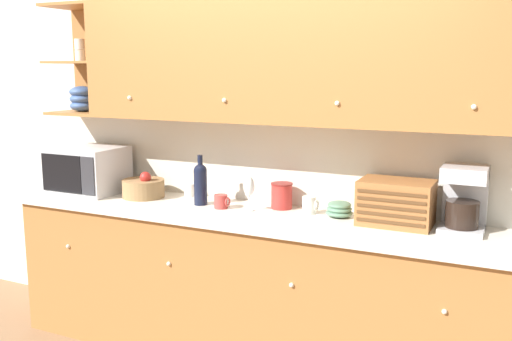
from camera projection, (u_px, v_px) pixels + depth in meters
name	position (u px, v px, depth m)	size (l,w,h in m)	color
ground_plane	(269.00, 338.00, 3.91)	(24.00, 24.00, 0.00)	#896647
wall_back	(272.00, 150.00, 3.71)	(5.60, 0.06, 2.60)	silver
counter_unit	(250.00, 286.00, 3.57)	(3.22, 0.62, 0.96)	#A36B38
backsplash_panel	(269.00, 162.00, 3.69)	(3.20, 0.01, 0.54)	silver
upper_cabinets	(283.00, 59.00, 3.36)	(3.20, 0.37, 0.76)	#A36B38
microwave	(87.00, 170.00, 4.03)	(0.49, 0.40, 0.32)	silver
fruit_basket	(144.00, 188.00, 3.88)	(0.29, 0.29, 0.18)	#937047
mug	(191.00, 190.00, 3.91)	(0.10, 0.09, 0.09)	silver
wine_bottle	(200.00, 182.00, 3.65)	(0.09, 0.09, 0.32)	black
mug_patterned_third	(221.00, 202.00, 3.57)	(0.10, 0.08, 0.09)	#B73D38
wine_glass	(249.00, 188.00, 3.49)	(0.07, 0.07, 0.21)	silver
storage_canister	(282.00, 196.00, 3.56)	(0.14, 0.14, 0.16)	#B22D28
mug_blue_second	(310.00, 205.00, 3.44)	(0.09, 0.08, 0.11)	silver
bowl_stack_on_counter	(339.00, 209.00, 3.37)	(0.16, 0.16, 0.09)	slate
bread_box	(396.00, 203.00, 3.18)	(0.40, 0.28, 0.25)	#996033
coffee_maker	(464.00, 198.00, 3.05)	(0.23, 0.25, 0.36)	#B7B7BC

